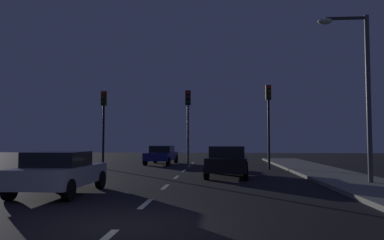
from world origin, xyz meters
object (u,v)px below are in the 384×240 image
at_px(traffic_signal_right, 269,110).
at_px(car_stopped_ahead, 228,161).
at_px(car_oncoming_far, 162,155).
at_px(traffic_signal_left, 104,114).
at_px(street_lamp_right, 360,81).
at_px(traffic_signal_center, 188,114).
at_px(car_adjacent_lane, 60,172).

bearing_deg(traffic_signal_right, car_stopped_ahead, -119.60).
bearing_deg(car_oncoming_far, car_stopped_ahead, -63.45).
bearing_deg(traffic_signal_left, traffic_signal_right, 0.00).
distance_m(traffic_signal_left, street_lamp_right, 15.02).
xyz_separation_m(traffic_signal_center, car_adjacent_lane, (-3.32, -10.91, -2.68)).
bearing_deg(street_lamp_right, car_adjacent_lane, -165.08).
distance_m(car_stopped_ahead, car_adjacent_lane, 8.48).
relative_size(traffic_signal_center, car_stopped_ahead, 1.07).
distance_m(traffic_signal_left, traffic_signal_right, 10.23).
height_order(traffic_signal_left, traffic_signal_right, traffic_signal_right).
relative_size(traffic_signal_left, street_lamp_right, 0.73).
distance_m(traffic_signal_right, car_stopped_ahead, 5.98).
bearing_deg(traffic_signal_left, street_lamp_right, -32.56).
relative_size(traffic_signal_center, street_lamp_right, 0.73).
bearing_deg(car_stopped_ahead, car_adjacent_lane, -131.65).
bearing_deg(car_stopped_ahead, street_lamp_right, -34.83).
xyz_separation_m(traffic_signal_center, car_oncoming_far, (-2.36, 4.77, -2.69)).
bearing_deg(car_oncoming_far, traffic_signal_left, -121.75).
bearing_deg(street_lamp_right, car_oncoming_far, 127.05).
xyz_separation_m(traffic_signal_left, traffic_signal_right, (10.23, 0.00, 0.18)).
bearing_deg(car_stopped_ahead, car_oncoming_far, 116.55).
bearing_deg(car_adjacent_lane, street_lamp_right, 14.92).
xyz_separation_m(traffic_signal_left, car_oncoming_far, (2.95, 4.77, -2.69)).
xyz_separation_m(traffic_signal_right, car_adjacent_lane, (-8.24, -10.91, -2.87)).
xyz_separation_m(car_adjacent_lane, street_lamp_right, (10.66, 2.84, 3.32)).
bearing_deg(street_lamp_right, traffic_signal_left, 147.44).
bearing_deg(car_oncoming_far, car_adjacent_lane, -93.51).
bearing_deg(traffic_signal_left, traffic_signal_center, -0.00).
xyz_separation_m(traffic_signal_center, street_lamp_right, (7.34, -8.07, 0.64)).
height_order(car_stopped_ahead, car_oncoming_far, car_stopped_ahead).
bearing_deg(car_adjacent_lane, car_oncoming_far, 86.49).
height_order(traffic_signal_left, car_stopped_ahead, traffic_signal_left).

